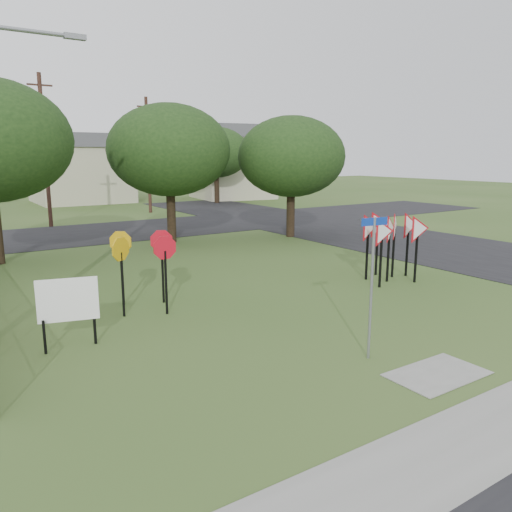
% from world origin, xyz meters
% --- Properties ---
extents(ground, '(140.00, 140.00, 0.00)m').
position_xyz_m(ground, '(0.00, 0.00, 0.00)').
color(ground, '#324E1D').
extents(street_right, '(8.00, 50.00, 0.02)m').
position_xyz_m(street_right, '(12.00, 10.00, 0.01)').
color(street_right, black).
rests_on(street_right, ground).
extents(street_far, '(60.00, 8.00, 0.02)m').
position_xyz_m(street_far, '(0.00, 20.00, 0.01)').
color(street_far, black).
rests_on(street_far, ground).
extents(curb_pad, '(2.00, 1.20, 0.02)m').
position_xyz_m(curb_pad, '(0.00, -2.40, 0.01)').
color(curb_pad, gray).
rests_on(curb_pad, ground).
extents(street_name_sign, '(0.63, 0.13, 3.06)m').
position_xyz_m(street_name_sign, '(-0.55, -1.04, 1.75)').
color(street_name_sign, gray).
rests_on(street_name_sign, ground).
extents(stop_sign_cluster, '(2.03, 1.77, 2.20)m').
position_xyz_m(stop_sign_cluster, '(-3.31, 4.97, 1.65)').
color(stop_sign_cluster, black).
rests_on(stop_sign_cluster, ground).
extents(yield_sign_cluster, '(3.06, 1.74, 2.39)m').
position_xyz_m(yield_sign_cluster, '(5.14, 3.51, 1.76)').
color(yield_sign_cluster, black).
rests_on(yield_sign_cluster, ground).
extents(info_board, '(1.28, 0.36, 1.64)m').
position_xyz_m(info_board, '(-5.79, 3.05, 1.09)').
color(info_board, black).
rests_on(info_board, ground).
extents(far_pole_a, '(1.40, 0.24, 9.00)m').
position_xyz_m(far_pole_a, '(-2.00, 24.00, 4.60)').
color(far_pole_a, '#42281E').
rests_on(far_pole_a, ground).
extents(far_pole_b, '(1.40, 0.24, 8.50)m').
position_xyz_m(far_pole_b, '(6.00, 28.00, 4.35)').
color(far_pole_b, '#42281E').
rests_on(far_pole_b, ground).
extents(house_mid, '(8.40, 8.40, 6.20)m').
position_xyz_m(house_mid, '(4.00, 40.00, 3.15)').
color(house_mid, '#BFBD9A').
rests_on(house_mid, ground).
extents(house_right, '(8.30, 8.30, 7.20)m').
position_xyz_m(house_right, '(18.00, 36.00, 3.65)').
color(house_right, '#BFBD9A').
rests_on(house_right, ground).
extents(tree_near_mid, '(6.00, 6.00, 6.80)m').
position_xyz_m(tree_near_mid, '(2.00, 15.00, 4.54)').
color(tree_near_mid, black).
rests_on(tree_near_mid, ground).
extents(tree_near_right, '(5.60, 5.60, 6.33)m').
position_xyz_m(tree_near_right, '(8.00, 13.00, 4.22)').
color(tree_near_right, black).
rests_on(tree_near_right, ground).
extents(tree_far_right, '(6.00, 6.00, 6.80)m').
position_xyz_m(tree_far_right, '(14.00, 32.00, 4.54)').
color(tree_far_right, black).
rests_on(tree_far_right, ground).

